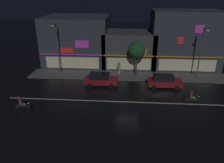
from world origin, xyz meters
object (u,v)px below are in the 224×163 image
streetlamp_mid (201,49)px  motorcycle_lead (192,97)px  motorcycle_following (22,104)px  traffic_cone (105,81)px  streetlamp_west (57,45)px  parked_car_trailing (101,79)px  parked_car_near_kerb (164,81)px  pedestrian_on_sidewalk (119,68)px

streetlamp_mid → motorcycle_lead: 8.62m
motorcycle_following → traffic_cone: bearing=-139.9°
motorcycle_following → traffic_cone: size_ratio=3.45×
streetlamp_west → parked_car_trailing: streetlamp_west is taller
parked_car_near_kerb → motorcycle_following: parked_car_near_kerb is taller
streetlamp_mid → parked_car_near_kerb: bearing=-146.8°
pedestrian_on_sidewalk → traffic_cone: size_ratio=3.42×
streetlamp_mid → pedestrian_on_sidewalk: 11.67m
motorcycle_following → traffic_cone: (7.96, 7.75, -0.36)m
streetlamp_mid → traffic_cone: (-12.90, -2.52, -4.02)m
parked_car_trailing → motorcycle_lead: size_ratio=2.26×
parked_car_trailing → motorcycle_lead: bearing=159.6°
streetlamp_mid → pedestrian_on_sidewalk: size_ratio=3.74×
streetlamp_mid → motorcycle_following: 23.54m
pedestrian_on_sidewalk → streetlamp_mid: bearing=50.3°
pedestrian_on_sidewalk → motorcycle_lead: pedestrian_on_sidewalk is taller
motorcycle_lead → motorcycle_following: (-18.19, -2.93, 0.00)m
streetlamp_mid → parked_car_near_kerb: (-5.14, -3.36, -3.43)m
motorcycle_lead → motorcycle_following: bearing=-179.1°
pedestrian_on_sidewalk → motorcycle_following: size_ratio=0.99×
motorcycle_lead → motorcycle_following: size_ratio=1.00×
streetlamp_west → parked_car_trailing: (6.76, -4.00, -3.56)m
parked_car_near_kerb → traffic_cone: 7.83m
traffic_cone → pedestrian_on_sidewalk: bearing=62.8°
pedestrian_on_sidewalk → motorcycle_lead: bearing=10.8°
streetlamp_west → traffic_cone: streetlamp_west is taller
traffic_cone → motorcycle_following: bearing=-135.8°
streetlamp_west → pedestrian_on_sidewalk: bearing=1.4°
streetlamp_mid → traffic_cone: size_ratio=12.79×
streetlamp_west → streetlamp_mid: (20.13, -0.66, -0.14)m
motorcycle_lead → parked_car_trailing: bearing=151.3°
motorcycle_following → streetlamp_mid: bearing=-158.0°
motorcycle_following → pedestrian_on_sidewalk: bearing=-135.2°
traffic_cone → streetlamp_west: bearing=156.3°
parked_car_trailing → motorcycle_following: bearing=42.7°
parked_car_trailing → traffic_cone: bearing=-119.4°
parked_car_trailing → motorcycle_following: (-7.50, -6.92, -0.24)m
streetlamp_mid → motorcycle_following: streetlamp_mid is taller
traffic_cone → motorcycle_lead: bearing=-25.2°
streetlamp_west → motorcycle_following: streetlamp_west is taller
motorcycle_lead → motorcycle_following: 18.43m
streetlamp_mid → parked_car_trailing: bearing=-166.0°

